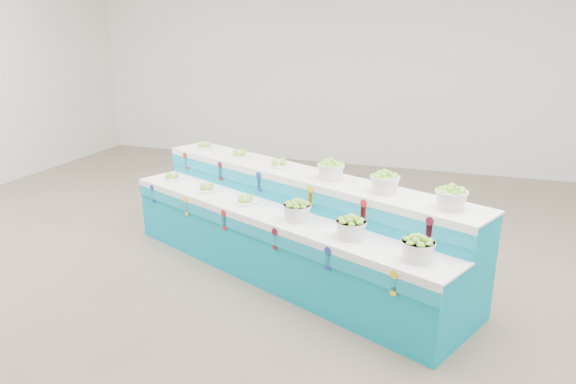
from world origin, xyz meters
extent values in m
plane|color=brown|center=(0.00, 0.00, 0.00)|extent=(10.00, 10.00, 0.00)
plane|color=silver|center=(0.00, 5.00, 2.00)|extent=(10.00, 0.00, 10.00)
cylinder|color=white|center=(-1.17, 0.82, 0.77)|extent=(0.33, 0.33, 0.09)
cylinder|color=white|center=(-0.56, 0.55, 0.77)|extent=(0.33, 0.33, 0.09)
cylinder|color=white|center=(0.01, 0.28, 0.77)|extent=(0.33, 0.33, 0.09)
cylinder|color=white|center=(-0.96, 1.27, 1.07)|extent=(0.33, 0.33, 0.09)
cylinder|color=white|center=(-0.36, 1.00, 1.07)|extent=(0.33, 0.33, 0.09)
cylinder|color=white|center=(0.22, 0.73, 1.07)|extent=(0.33, 0.33, 0.09)
camera|label=1|loc=(2.11, -4.49, 2.48)|focal=32.99mm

